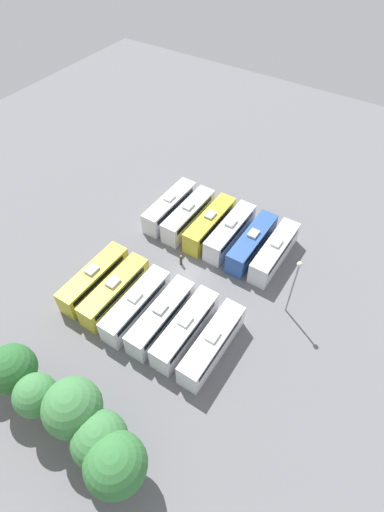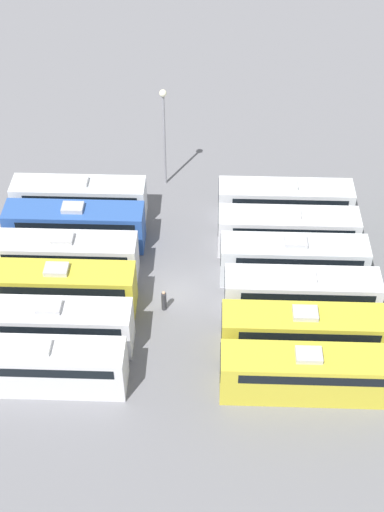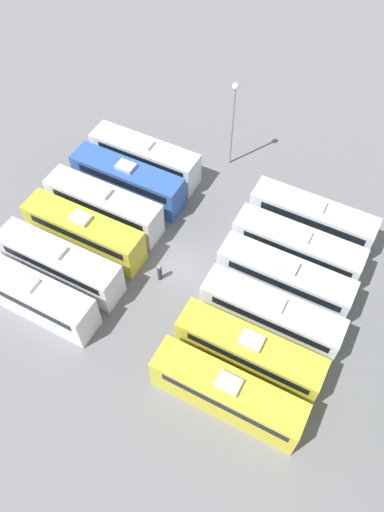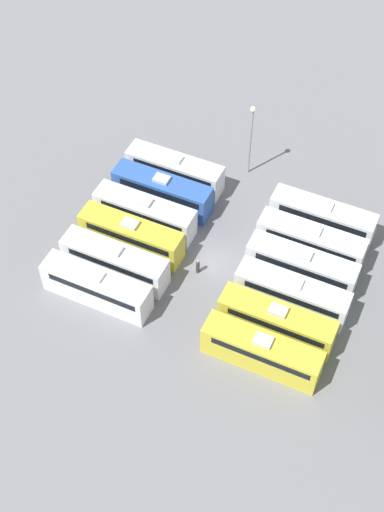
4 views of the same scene
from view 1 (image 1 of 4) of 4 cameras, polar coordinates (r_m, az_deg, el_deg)
name	(u,v)px [view 1 (image 1 of 4)]	position (r m, az deg, el deg)	size (l,w,h in m)	color
ground_plane	(187,274)	(53.07, -0.65, -2.53)	(119.88, 119.88, 0.00)	slate
bus_0	(274,251)	(54.32, 11.70, 0.63)	(2.57, 10.59, 3.70)	silver
bus_1	(252,242)	(54.95, 8.57, 1.92)	(2.57, 10.59, 3.70)	#2D56A8
bus_2	(230,232)	(56.07, 5.45, 3.48)	(2.57, 10.59, 3.70)	silver
bus_3	(210,224)	(57.03, 2.56, 4.64)	(2.57, 10.59, 3.70)	gold
bus_4	(188,215)	(58.32, -0.51, 5.87)	(2.57, 10.59, 3.70)	white
bus_5	(170,206)	(59.84, -3.20, 7.09)	(2.57, 10.59, 3.70)	silver
bus_6	(212,344)	(45.06, 2.89, -12.41)	(2.57, 10.59, 3.70)	silver
bus_7	(185,329)	(46.00, -0.96, -10.32)	(2.57, 10.59, 3.70)	silver
bus_8	(161,317)	(46.99, -4.43, -8.62)	(2.57, 10.59, 3.70)	silver
bus_9	(136,305)	(48.24, -7.98, -6.92)	(2.57, 10.59, 3.70)	silver
bus_10	(115,291)	(49.89, -10.96, -4.92)	(2.57, 10.59, 3.70)	gold
bus_11	(94,279)	(51.66, -13.79, -3.15)	(2.57, 10.59, 3.70)	gold
worker_person	(181,260)	(53.57, -1.58, -0.59)	(0.36, 0.36, 1.73)	#333338
light_pole	(295,280)	(46.24, 14.47, -3.32)	(0.60, 0.60, 8.97)	gray
tree_0	(116,465)	(38.20, -10.86, -27.22)	(5.48, 5.48, 7.27)	brown
tree_1	(99,440)	(39.33, -13.10, -24.18)	(5.13, 5.13, 6.82)	brown
tree_2	(73,408)	(39.82, -16.70, -20.05)	(5.48, 5.48, 8.00)	brown
tree_3	(36,395)	(41.76, -21.44, -18.03)	(4.13, 4.13, 6.97)	brown
tree_4	(12,369)	(43.77, -24.35, -14.46)	(4.87, 4.87, 7.44)	brown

